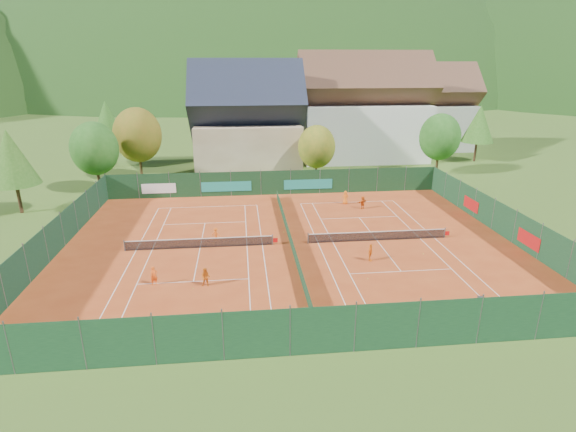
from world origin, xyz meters
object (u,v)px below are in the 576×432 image
Objects in this scene: player_left_far at (216,234)px; player_right_far_a at (345,198)px; player_right_near at (370,253)px; ball_hopper at (481,299)px; chalet at (247,125)px; player_left_near at (154,276)px; hotel_block_a at (363,114)px; player_left_mid at (206,277)px; player_right_far_b at (363,202)px; hotel_block_b at (426,113)px.

player_right_far_a is (14.29, 9.55, 0.17)m from player_left_far.
player_right_far_a reaches higher than player_left_far.
player_left_far is 0.82× the size of player_right_near.
chalet is at bearing 108.89° from ball_hopper.
player_right_near is (12.79, -5.93, 0.14)m from player_left_far.
player_left_near is 0.95× the size of player_right_far_a.
chalet is 20.25× the size of ball_hopper.
hotel_block_a reaches higher than player_left_near.
player_left_near is at bearing 179.66° from player_left_mid.
player_right_far_b is (19.88, 15.96, -0.00)m from player_left_near.
player_right_far_a is at bearing -108.74° from hotel_block_a.
player_right_near is 1.01× the size of player_right_far_b.
player_right_near is at bearing 171.06° from player_left_far.
hotel_block_b is 40.08m from player_right_far_a.
chalet is at bearing -162.47° from hotel_block_a.
player_left_far is 17.19m from player_right_far_a.
player_right_near is (-5.29, 7.88, 0.19)m from ball_hopper.
chalet reaches higher than player_right_near.
hotel_block_b is 63.45m from player_left_mid.
hotel_block_b is 11.98× the size of player_left_mid.
hotel_block_b is at bearing -154.05° from player_right_far_b.
chalet reaches higher than player_right_far_b.
player_left_mid is at bearing -118.02° from hotel_block_a.
chalet is at bearing -92.61° from player_right_far_b.
player_right_far_a is (-8.39, -24.73, -6.61)m from hotel_block_a.
player_right_far_b is (16.11, 16.54, 0.01)m from player_left_mid.
player_left_near reaches higher than player_left_mid.
hotel_block_a is 49.40m from player_left_mid.
player_left_near is 0.99× the size of player_right_near.
hotel_block_b reaches higher than player_right_far_b.
player_left_near reaches higher than player_right_far_b.
player_right_far_a reaches higher than player_left_near.
ball_hopper is at bearing -120.44° from player_right_near.
player_left_mid is at bearing 165.16° from ball_hopper.
ball_hopper is 22.75m from player_left_far.
player_right_far_a is (1.50, 15.48, 0.03)m from player_right_near.
chalet is 37.90m from player_left_near.
ball_hopper is at bearing -95.47° from hotel_block_a.
ball_hopper is 0.66× the size of player_left_far.
chalet is 0.75× the size of hotel_block_a.
player_right_far_a is (10.61, -18.73, -5.85)m from chalet.
player_right_far_b reaches higher than player_left_mid.
hotel_block_b is 11.14× the size of player_right_far_a.
hotel_block_a is at bearing -150.26° from hotel_block_b.
chalet is at bearing -81.49° from player_left_far.
chalet is 22.31m from player_right_far_a.
hotel_block_b reaches higher than player_right_far_a.
player_left_far is (-36.68, -42.28, -6.01)m from hotel_block_b.
player_left_mid is (-4.00, -37.21, -5.90)m from chalet.
ball_hopper is 23.66m from player_right_far_a.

